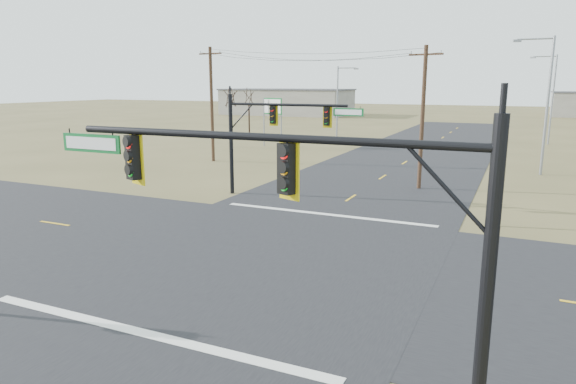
# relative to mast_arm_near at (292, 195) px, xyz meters

# --- Properties ---
(ground) EXTENTS (320.00, 320.00, 0.00)m
(ground) POSITION_rel_mast_arm_near_xyz_m (-5.15, 8.67, -4.79)
(ground) COLOR brown
(ground) RESTS_ON ground
(road_ew) EXTENTS (160.00, 14.00, 0.02)m
(road_ew) POSITION_rel_mast_arm_near_xyz_m (-5.15, 8.67, -4.78)
(road_ew) COLOR black
(road_ew) RESTS_ON ground
(road_ns) EXTENTS (14.00, 160.00, 0.02)m
(road_ns) POSITION_rel_mast_arm_near_xyz_m (-5.15, 8.67, -4.78)
(road_ns) COLOR black
(road_ns) RESTS_ON ground
(stop_bar_near) EXTENTS (12.00, 0.40, 0.01)m
(stop_bar_near) POSITION_rel_mast_arm_near_xyz_m (-5.15, 1.17, -4.76)
(stop_bar_near) COLOR silver
(stop_bar_near) RESTS_ON road_ns
(stop_bar_far) EXTENTS (12.00, 0.40, 0.01)m
(stop_bar_far) POSITION_rel_mast_arm_near_xyz_m (-5.15, 16.17, -4.76)
(stop_bar_far) COLOR silver
(stop_bar_far) RESTS_ON road_ns
(mast_arm_near) EXTENTS (10.33, 0.57, 6.56)m
(mast_arm_near) POSITION_rel_mast_arm_near_xyz_m (0.00, 0.00, 0.00)
(mast_arm_near) COLOR black
(mast_arm_near) RESTS_ON ground
(mast_arm_far) EXTENTS (8.83, 0.46, 6.38)m
(mast_arm_far) POSITION_rel_mast_arm_near_xyz_m (-9.51, 18.92, -0.16)
(mast_arm_far) COLOR black
(mast_arm_far) RESTS_ON ground
(pedestal_signal_ne) EXTENTS (0.66, 0.58, 4.71)m
(pedestal_signal_ne) POSITION_rel_mast_arm_near_xyz_m (3.31, 17.40, -1.40)
(pedestal_signal_ne) COLOR black
(pedestal_signal_ne) RESTS_ON ground
(utility_pole_near) EXTENTS (2.29, 0.61, 9.48)m
(utility_pole_near) POSITION_rel_mast_arm_near_xyz_m (-1.85, 25.52, 0.13)
(utility_pole_near) COLOR #442A1D
(utility_pole_near) RESTS_ON ground
(utility_pole_far) EXTENTS (2.49, 0.45, 10.22)m
(utility_pole_far) POSITION_rel_mast_arm_near_xyz_m (-21.54, 30.53, 0.49)
(utility_pole_far) COLOR #442A1D
(utility_pole_far) RESTS_ON ground
(highway_sign) EXTENTS (2.76, 1.05, 5.44)m
(highway_sign) POSITION_rel_mast_arm_near_xyz_m (-21.45, 42.82, -0.90)
(highway_sign) COLOR gray
(highway_sign) RESTS_ON ground
(streetlight_a) EXTENTS (2.95, 0.40, 10.53)m
(streetlight_a) POSITION_rel_mast_arm_near_xyz_m (5.64, 34.92, 1.12)
(streetlight_a) COLOR gray
(streetlight_a) RESTS_ON ground
(streetlight_b) EXTENTS (2.87, 0.43, 10.26)m
(streetlight_b) POSITION_rel_mast_arm_near_xyz_m (6.98, 58.14, 0.97)
(streetlight_b) COLOR gray
(streetlight_b) RESTS_ON ground
(streetlight_c) EXTENTS (2.48, 0.23, 8.93)m
(streetlight_c) POSITION_rel_mast_arm_near_xyz_m (-15.09, 47.16, 0.22)
(streetlight_c) COLOR gray
(streetlight_c) RESTS_ON ground
(bare_tree_a) EXTENTS (3.61, 3.61, 7.13)m
(bare_tree_a) POSITION_rel_mast_arm_near_xyz_m (-25.34, 40.26, 0.85)
(bare_tree_a) COLOR black
(bare_tree_a) RESTS_ON ground
(bare_tree_b) EXTENTS (3.52, 3.52, 6.83)m
(bare_tree_b) POSITION_rel_mast_arm_near_xyz_m (-27.95, 49.21, 0.67)
(bare_tree_b) COLOR black
(bare_tree_b) RESTS_ON ground
(warehouse_left) EXTENTS (28.00, 14.00, 5.50)m
(warehouse_left) POSITION_rel_mast_arm_near_xyz_m (-45.15, 98.67, -2.04)
(warehouse_left) COLOR #9A9589
(warehouse_left) RESTS_ON ground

